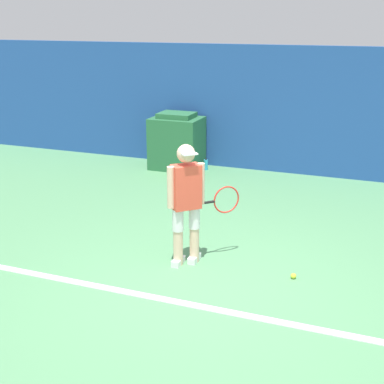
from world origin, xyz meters
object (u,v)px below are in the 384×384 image
covered_chair (177,142)px  water_bottle (206,165)px  tennis_player (187,200)px  tennis_ball (293,276)px

covered_chair → water_bottle: (0.60, 0.08, -0.44)m
tennis_player → tennis_ball: tennis_player is taller
tennis_player → water_bottle: size_ratio=6.54×
tennis_player → water_bottle: tennis_player is taller
covered_chair → tennis_player: bearing=-65.8°
tennis_ball → water_bottle: 4.84m
tennis_player → covered_chair: tennis_player is taller
water_bottle → tennis_player: bearing=-73.5°
tennis_player → tennis_ball: (1.33, 0.04, -0.81)m
tennis_ball → covered_chair: 5.15m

